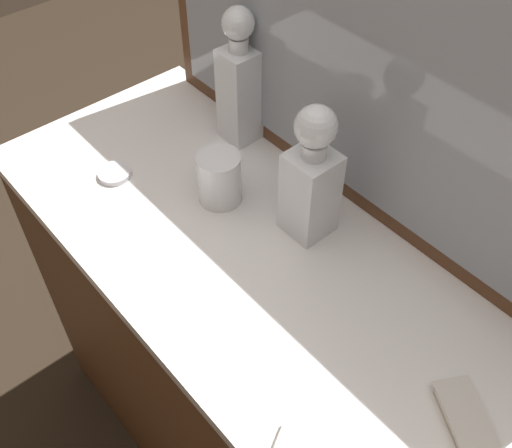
{
  "coord_description": "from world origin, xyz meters",
  "views": [
    {
      "loc": [
        0.55,
        -0.48,
        1.79
      ],
      "look_at": [
        0.0,
        0.0,
        1.01
      ],
      "focal_mm": 42.22,
      "sensor_mm": 36.0,
      "label": 1
    }
  ],
  "objects_px": {
    "crystal_tumbler_right": "(219,180)",
    "crystal_decanter_left": "(311,185)",
    "silver_brush_front": "(470,429)",
    "crystal_decanter_far_left": "(240,89)",
    "porcelain_dish": "(115,174)"
  },
  "relations": [
    {
      "from": "crystal_decanter_far_left",
      "to": "silver_brush_front",
      "type": "distance_m",
      "value": 0.79
    },
    {
      "from": "crystal_decanter_left",
      "to": "silver_brush_front",
      "type": "distance_m",
      "value": 0.48
    },
    {
      "from": "silver_brush_front",
      "to": "porcelain_dish",
      "type": "bearing_deg",
      "value": -173.32
    },
    {
      "from": "crystal_decanter_far_left",
      "to": "silver_brush_front",
      "type": "bearing_deg",
      "value": -14.2
    },
    {
      "from": "crystal_decanter_left",
      "to": "crystal_decanter_far_left",
      "type": "bearing_deg",
      "value": 164.68
    },
    {
      "from": "silver_brush_front",
      "to": "porcelain_dish",
      "type": "relative_size",
      "value": 2.35
    },
    {
      "from": "crystal_tumbler_right",
      "to": "silver_brush_front",
      "type": "height_order",
      "value": "crystal_tumbler_right"
    },
    {
      "from": "silver_brush_front",
      "to": "porcelain_dish",
      "type": "xyz_separation_m",
      "value": [
        -0.83,
        -0.1,
        -0.01
      ]
    },
    {
      "from": "crystal_decanter_left",
      "to": "crystal_tumbler_right",
      "type": "distance_m",
      "value": 0.2
    },
    {
      "from": "crystal_tumbler_right",
      "to": "crystal_decanter_left",
      "type": "bearing_deg",
      "value": 23.83
    },
    {
      "from": "crystal_decanter_far_left",
      "to": "crystal_tumbler_right",
      "type": "relative_size",
      "value": 2.85
    },
    {
      "from": "crystal_decanter_far_left",
      "to": "silver_brush_front",
      "type": "relative_size",
      "value": 1.89
    },
    {
      "from": "crystal_decanter_left",
      "to": "porcelain_dish",
      "type": "height_order",
      "value": "crystal_decanter_left"
    },
    {
      "from": "silver_brush_front",
      "to": "crystal_decanter_left",
      "type": "bearing_deg",
      "value": 166.55
    },
    {
      "from": "crystal_decanter_far_left",
      "to": "porcelain_dish",
      "type": "xyz_separation_m",
      "value": [
        -0.07,
        -0.29,
        -0.12
      ]
    }
  ]
}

